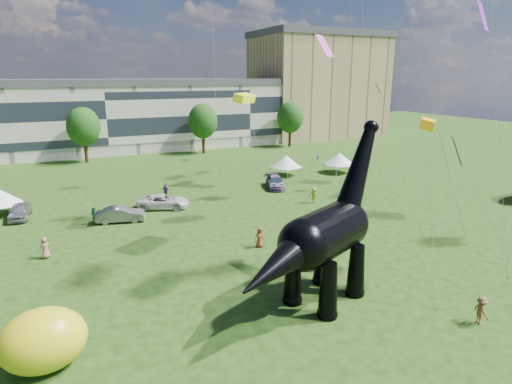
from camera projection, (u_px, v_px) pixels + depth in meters
name	position (u px, v px, depth m)	size (l,w,h in m)	color
ground	(344.00, 288.00, 28.57)	(220.00, 220.00, 0.00)	#16330C
terrace_row	(103.00, 119.00, 77.75)	(78.00, 11.00, 12.00)	beige
apartment_block	(318.00, 88.00, 98.84)	(28.00, 18.00, 22.00)	tan
tree_mid_left	(83.00, 124.00, 68.18)	(5.20, 5.20, 9.44)	#382314
tree_mid_right	(203.00, 118.00, 76.43)	(5.20, 5.20, 9.44)	#382314
tree_far_right	(290.00, 115.00, 83.85)	(5.20, 5.20, 9.44)	#382314
dinosaur_sculpture	(322.00, 238.00, 25.67)	(13.35, 7.61, 11.31)	black
car_silver	(20.00, 211.00, 42.24)	(1.79, 4.44, 1.51)	#A9A9AD
car_grey	(121.00, 214.00, 41.28)	(1.60, 4.60, 1.51)	slate
car_white	(163.00, 202.00, 45.49)	(2.50, 5.43, 1.51)	silver
car_dark	(275.00, 182.00, 53.87)	(2.04, 5.01, 1.45)	#595960
gazebo_near	(286.00, 161.00, 60.14)	(5.42, 5.42, 2.90)	white
gazebo_far	(339.00, 159.00, 61.91)	(4.22, 4.22, 2.91)	white
gazebo_left	(0.00, 197.00, 43.02)	(4.21, 4.21, 2.72)	white
inflatable_yellow	(43.00, 340.00, 20.33)	(4.06, 3.12, 3.12)	yellow
visitors	(242.00, 212.00, 41.70)	(53.44, 45.73, 1.83)	#9C992A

